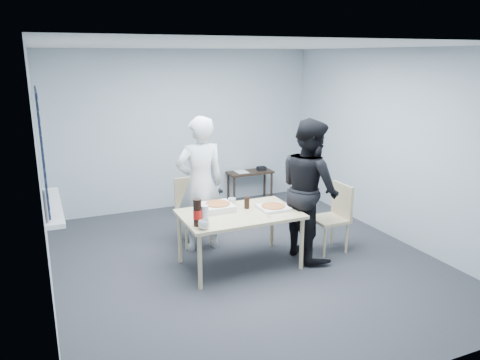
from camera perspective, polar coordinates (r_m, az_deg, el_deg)
name	(u,v)px	position (r m, az deg, el deg)	size (l,w,h in m)	color
room	(44,157)	(5.43, -22.82, 2.56)	(5.00, 5.00, 5.00)	#303035
dining_table	(240,217)	(5.61, -0.04, -4.58)	(1.40, 0.89, 0.68)	beige
chair_far	(192,205)	(6.43, -5.88, -3.10)	(0.42, 0.42, 0.89)	beige
chair_right	(335,213)	(6.24, 11.50, -3.91)	(0.42, 0.42, 0.89)	beige
person_white	(200,184)	(6.07, -4.85, -0.50)	(0.65, 0.42, 1.77)	silver
person_black	(309,189)	(5.89, 8.46, -1.09)	(0.86, 0.47, 1.77)	black
side_table	(250,176)	(8.21, 1.22, 0.51)	(0.80, 0.35, 0.53)	#332219
stool	(208,195)	(7.30, -3.93, -1.90)	(0.36, 0.36, 0.50)	black
backpack	(208,177)	(7.21, -3.94, 0.34)	(0.27, 0.20, 0.38)	slate
pizza_box_a	(218,207)	(5.68, -2.73, -3.26)	(0.35, 0.35, 0.09)	white
pizza_box_b	(273,207)	(5.72, 4.06, -3.35)	(0.34, 0.34, 0.05)	white
mug_a	(204,225)	(5.07, -4.44, -5.47)	(0.12, 0.12, 0.10)	silver
mug_b	(232,202)	(5.84, -0.99, -2.67)	(0.10, 0.10, 0.09)	silver
cola_glass	(247,203)	(5.72, 0.84, -2.77)	(0.07, 0.07, 0.15)	black
soda_bottle	(197,213)	(5.14, -5.21, -4.03)	(0.10, 0.10, 0.31)	black
plastic_cups	(205,215)	(5.20, -4.33, -4.27)	(0.09, 0.09, 0.22)	silver
rubber_band	(269,217)	(5.46, 3.58, -4.49)	(0.05, 0.05, 0.00)	red
papers	(242,172)	(8.15, 0.19, 1.02)	(0.20, 0.27, 0.00)	white
black_box	(261,168)	(8.27, 2.62, 1.42)	(0.15, 0.11, 0.07)	black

